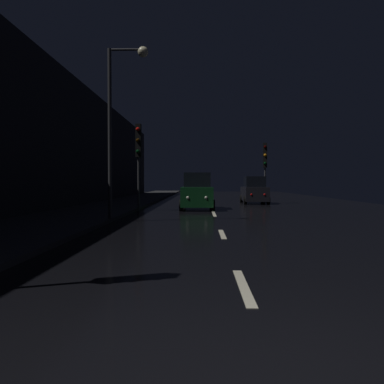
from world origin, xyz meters
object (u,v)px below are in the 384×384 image
car_parked_right_far (254,191)px  streetlamp_overhead (121,106)px  traffic_light_far_left (138,148)px  traffic_light_far_right (265,160)px  car_approaching_headlights (197,193)px

car_parked_right_far → streetlamp_overhead: bearing=152.6°
car_parked_right_far → traffic_light_far_left: bearing=136.7°
traffic_light_far_left → traffic_light_far_right: bearing=134.9°
traffic_light_far_left → streetlamp_overhead: 6.31m
streetlamp_overhead → traffic_light_far_right: bearing=59.8°
traffic_light_far_left → car_approaching_headlights: 4.54m
traffic_light_far_right → car_approaching_headlights: (-5.18, -6.50, -2.37)m
traffic_light_far_right → car_parked_right_far: traffic_light_far_right is taller
traffic_light_far_left → traffic_light_far_right: traffic_light_far_left is taller
streetlamp_overhead → car_parked_right_far: (7.49, 14.43, -3.85)m
traffic_light_far_right → car_approaching_headlights: 8.65m
traffic_light_far_left → car_parked_right_far: size_ratio=1.20×
traffic_light_far_right → car_parked_right_far: 2.57m
traffic_light_far_left → car_parked_right_far: traffic_light_far_left is taller
car_approaching_headlights → streetlamp_overhead: bearing=-21.9°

